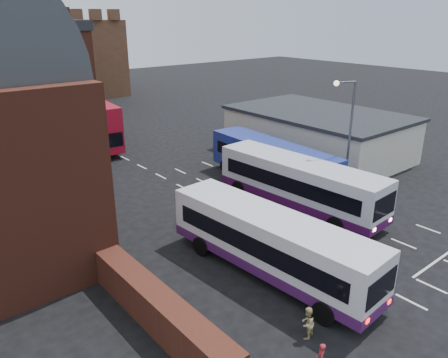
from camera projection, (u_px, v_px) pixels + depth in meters
ground at (341, 267)px, 23.67m from camera, size 180.00×180.00×0.00m
forecourt_wall at (160, 312)px, 18.70m from camera, size 1.20×10.00×1.80m
cream_building at (317, 133)px, 41.94m from camera, size 10.40×16.40×4.25m
castle_keep at (37, 58)px, 72.65m from camera, size 22.00×22.00×12.00m
bus_white_outbound at (270, 240)px, 22.46m from camera, size 3.74×12.37×3.33m
bus_white_inbound at (299, 181)px, 30.23m from camera, size 3.79×12.78×3.44m
bus_blue at (272, 160)px, 34.61m from camera, size 3.64×12.49×3.37m
bus_red_double at (89, 122)px, 44.56m from camera, size 4.12×12.37×4.85m
street_lamp at (347, 128)px, 31.27m from camera, size 1.65×0.85×8.62m
pedestrian_beige at (307, 323)px, 18.27m from camera, size 0.84×0.73×1.47m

